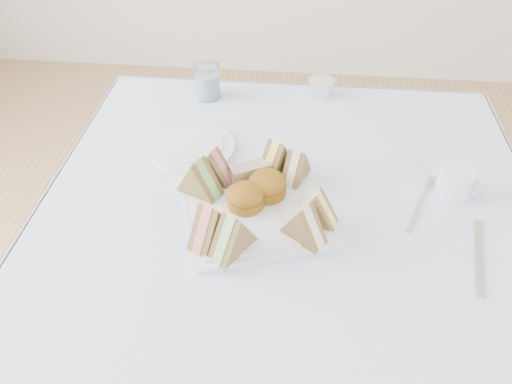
# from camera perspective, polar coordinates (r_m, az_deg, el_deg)

# --- Properties ---
(table) EXTENTS (0.90, 0.90, 0.74)m
(table) POSITION_cam_1_polar(r_m,az_deg,el_deg) (1.30, 2.96, -14.07)
(table) COLOR brown
(table) RESTS_ON floor
(tablecloth) EXTENTS (1.02, 1.02, 0.01)m
(tablecloth) POSITION_cam_1_polar(r_m,az_deg,el_deg) (1.02, 3.68, -2.02)
(tablecloth) COLOR #C8E1F8
(tablecloth) RESTS_ON table
(serving_plate) EXTENTS (0.35, 0.35, 0.01)m
(serving_plate) POSITION_cam_1_polar(r_m,az_deg,el_deg) (1.00, -0.00, -1.89)
(serving_plate) COLOR silver
(serving_plate) RESTS_ON tablecloth
(sandwich_fl_a) EXTENTS (0.08, 0.10, 0.08)m
(sandwich_fl_a) POSITION_cam_1_polar(r_m,az_deg,el_deg) (0.91, -5.31, -3.49)
(sandwich_fl_a) COLOR olive
(sandwich_fl_a) RESTS_ON serving_plate
(sandwich_fl_b) EXTENTS (0.09, 0.10, 0.08)m
(sandwich_fl_b) POSITION_cam_1_polar(r_m,az_deg,el_deg) (0.89, -2.72, -4.67)
(sandwich_fl_b) COLOR olive
(sandwich_fl_b) RESTS_ON serving_plate
(sandwich_fr_a) EXTENTS (0.09, 0.06, 0.08)m
(sandwich_fr_a) POSITION_cam_1_polar(r_m,az_deg,el_deg) (0.95, 6.91, -1.69)
(sandwich_fr_a) COLOR olive
(sandwich_fr_a) RESTS_ON serving_plate
(sandwich_fr_b) EXTENTS (0.10, 0.08, 0.08)m
(sandwich_fr_b) POSITION_cam_1_polar(r_m,az_deg,el_deg) (0.92, 5.53, -3.43)
(sandwich_fr_b) COLOR olive
(sandwich_fr_b) RESTS_ON serving_plate
(sandwich_bl_a) EXTENTS (0.11, 0.08, 0.08)m
(sandwich_bl_a) POSITION_cam_1_polar(r_m,az_deg,el_deg) (1.01, -6.50, 1.76)
(sandwich_bl_a) COLOR olive
(sandwich_bl_a) RESTS_ON serving_plate
(sandwich_bl_b) EXTENTS (0.10, 0.07, 0.08)m
(sandwich_bl_b) POSITION_cam_1_polar(r_m,az_deg,el_deg) (1.04, -4.85, 3.08)
(sandwich_bl_b) COLOR olive
(sandwich_bl_b) RESTS_ON serving_plate
(sandwich_br_a) EXTENTS (0.07, 0.09, 0.07)m
(sandwich_br_a) POSITION_cam_1_polar(r_m,az_deg,el_deg) (1.05, 4.62, 3.14)
(sandwich_br_a) COLOR olive
(sandwich_br_a) RESTS_ON serving_plate
(sandwich_br_b) EXTENTS (0.08, 0.10, 0.08)m
(sandwich_br_b) POSITION_cam_1_polar(r_m,az_deg,el_deg) (1.06, 2.28, 4.13)
(sandwich_br_b) COLOR olive
(sandwich_br_b) RESTS_ON serving_plate
(scone_left) EXTENTS (0.09, 0.09, 0.05)m
(scone_left) POSITION_cam_1_polar(r_m,az_deg,el_deg) (0.98, -1.19, -0.55)
(scone_left) COLOR #946010
(scone_left) RESTS_ON serving_plate
(scone_right) EXTENTS (0.11, 0.11, 0.05)m
(scone_right) POSITION_cam_1_polar(r_m,az_deg,el_deg) (1.01, 1.27, 0.83)
(scone_right) COLOR #946010
(scone_right) RESTS_ON serving_plate
(pastry_slice) EXTENTS (0.09, 0.07, 0.04)m
(pastry_slice) POSITION_cam_1_polar(r_m,az_deg,el_deg) (1.05, -0.77, 2.22)
(pastry_slice) COLOR #D7BA88
(pastry_slice) RESTS_ON serving_plate
(side_plate) EXTENTS (0.22, 0.22, 0.01)m
(side_plate) POSITION_cam_1_polar(r_m,az_deg,el_deg) (1.17, -7.21, 5.09)
(side_plate) COLOR silver
(side_plate) RESTS_ON tablecloth
(water_glass) EXTENTS (0.06, 0.06, 0.09)m
(water_glass) POSITION_cam_1_polar(r_m,az_deg,el_deg) (1.35, -5.56, 12.51)
(water_glass) COLOR white
(water_glass) RESTS_ON tablecloth
(tea_strainer) EXTENTS (0.09, 0.09, 0.04)m
(tea_strainer) POSITION_cam_1_polar(r_m,az_deg,el_deg) (1.38, 7.45, 11.69)
(tea_strainer) COLOR silver
(tea_strainer) RESTS_ON tablecloth
(knife) EXTENTS (0.06, 0.20, 0.00)m
(knife) POSITION_cam_1_polar(r_m,az_deg,el_deg) (1.01, 24.15, -6.73)
(knife) COLOR silver
(knife) RESTS_ON tablecloth
(fork) EXTENTS (0.07, 0.15, 0.00)m
(fork) POSITION_cam_1_polar(r_m,az_deg,el_deg) (1.06, 18.06, -1.82)
(fork) COLOR silver
(fork) RESTS_ON tablecloth
(creamer_jug) EXTENTS (0.09, 0.09, 0.06)m
(creamer_jug) POSITION_cam_1_polar(r_m,az_deg,el_deg) (1.10, 21.76, 1.07)
(creamer_jug) COLOR silver
(creamer_jug) RESTS_ON tablecloth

